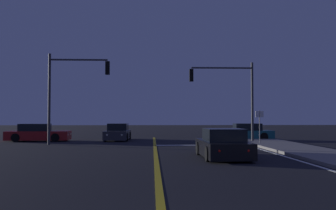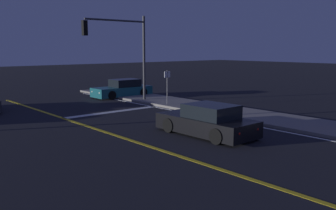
{
  "view_description": "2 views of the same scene",
  "coord_description": "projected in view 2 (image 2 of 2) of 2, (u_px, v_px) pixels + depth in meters",
  "views": [
    {
      "loc": [
        -0.18,
        -3.77,
        1.87
      ],
      "look_at": [
        0.66,
        15.65,
        2.5
      ],
      "focal_mm": 39.39,
      "sensor_mm": 36.0,
      "label": 1
    },
    {
      "loc": [
        -8.34,
        2.24,
        3.69
      ],
      "look_at": [
        0.81,
        12.87,
        1.52
      ],
      "focal_mm": 39.55,
      "sensor_mm": 36.0,
      "label": 2
    }
  ],
  "objects": [
    {
      "name": "sidewalk_right",
      "position": [
        307.0,
        125.0,
        17.56
      ],
      "size": [
        3.2,
        39.45,
        0.15
      ],
      "primitive_type": "cube",
      "color": "gray",
      "rests_on": "ground"
    },
    {
      "name": "lane_line_center",
      "position": [
        187.0,
        158.0,
        12.47
      ],
      "size": [
        0.2,
        37.26,
        0.01
      ],
      "primitive_type": "cube",
      "color": "gold",
      "rests_on": "ground"
    },
    {
      "name": "lane_line_edge_right",
      "position": [
        286.0,
        132.0,
        16.38
      ],
      "size": [
        0.16,
        37.26,
        0.01
      ],
      "primitive_type": "cube",
      "color": "white",
      "rests_on": "ground"
    },
    {
      "name": "stop_bar",
      "position": [
        114.0,
        112.0,
        21.59
      ],
      "size": [
        6.31,
        0.5,
        0.01
      ],
      "primitive_type": "cube",
      "color": "white",
      "rests_on": "ground"
    },
    {
      "name": "car_following_oncoming_teal",
      "position": [
        123.0,
        89.0,
        28.12
      ],
      "size": [
        4.58,
        1.91,
        1.34
      ],
      "rotation": [
        0.0,
        0.0,
        1.55
      ],
      "color": "#195960",
      "rests_on": "ground"
    },
    {
      "name": "car_mid_block_black",
      "position": [
        207.0,
        122.0,
        15.77
      ],
      "size": [
        2.05,
        4.54,
        1.34
      ],
      "rotation": [
        0.0,
        0.0,
        0.02
      ],
      "color": "black",
      "rests_on": "ground"
    },
    {
      "name": "traffic_signal_near_right",
      "position": [
        123.0,
        44.0,
        24.17
      ],
      "size": [
        4.68,
        0.28,
        5.84
      ],
      "rotation": [
        0.0,
        0.0,
        3.14
      ],
      "color": "#38383D",
      "rests_on": "ground"
    },
    {
      "name": "street_sign_corner",
      "position": [
        167.0,
        82.0,
        23.33
      ],
      "size": [
        0.56,
        0.13,
        2.29
      ],
      "color": "slate",
      "rests_on": "ground"
    }
  ]
}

